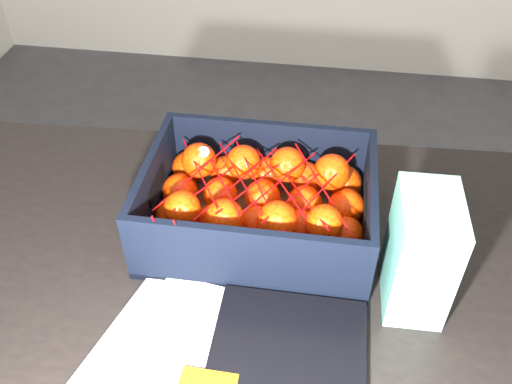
# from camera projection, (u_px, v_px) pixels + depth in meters

# --- Properties ---
(ground) EXTENTS (3.50, 3.50, 0.00)m
(ground) POSITION_uv_depth(u_px,v_px,m) (308.00, 373.00, 1.57)
(ground) COLOR #333335
(ground) RESTS_ON ground
(table) EXTENTS (1.23, 0.85, 0.75)m
(table) POSITION_uv_depth(u_px,v_px,m) (233.00, 329.00, 0.92)
(table) COLOR black
(table) RESTS_ON ground
(magazine_stack) EXTENTS (0.41, 0.33, 0.02)m
(magazine_stack) POSITION_uv_depth(u_px,v_px,m) (216.00, 373.00, 0.74)
(magazine_stack) COLOR silver
(magazine_stack) RESTS_ON table
(produce_crate) EXTENTS (0.37, 0.27, 0.13)m
(produce_crate) POSITION_uv_depth(u_px,v_px,m) (259.00, 211.00, 0.92)
(produce_crate) COLOR brown
(produce_crate) RESTS_ON table
(clementine_heap) EXTENTS (0.35, 0.26, 0.11)m
(clementine_heap) POSITION_uv_depth(u_px,v_px,m) (260.00, 205.00, 0.91)
(clementine_heap) COLOR #ED3005
(clementine_heap) RESTS_ON produce_crate
(mesh_net) EXTENTS (0.30, 0.24, 0.09)m
(mesh_net) POSITION_uv_depth(u_px,v_px,m) (253.00, 185.00, 0.88)
(mesh_net) COLOR red
(mesh_net) RESTS_ON clementine_heap
(retail_carton) EXTENTS (0.09, 0.13, 0.19)m
(retail_carton) POSITION_uv_depth(u_px,v_px,m) (420.00, 253.00, 0.78)
(retail_carton) COLOR silver
(retail_carton) RESTS_ON table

